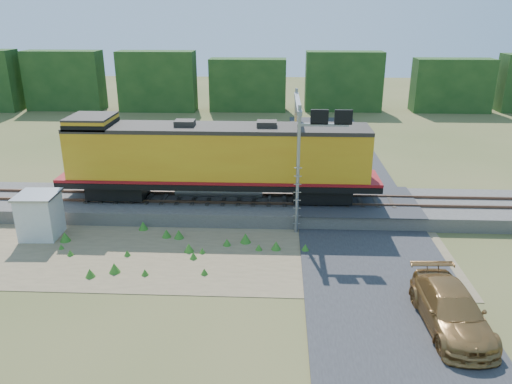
{
  "coord_description": "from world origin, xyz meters",
  "views": [
    {
      "loc": [
        2.32,
        -21.8,
        11.53
      ],
      "look_at": [
        1.15,
        3.0,
        2.4
      ],
      "focal_mm": 35.0,
      "sensor_mm": 36.0,
      "label": 1
    }
  ],
  "objects_px": {
    "shed": "(40,215)",
    "signal_gantry": "(304,130)",
    "locomotive": "(214,158)",
    "car": "(451,310)"
  },
  "relations": [
    {
      "from": "locomotive",
      "to": "signal_gantry",
      "type": "relative_size",
      "value": 2.67
    },
    {
      "from": "shed",
      "to": "car",
      "type": "bearing_deg",
      "value": -22.84
    },
    {
      "from": "locomotive",
      "to": "car",
      "type": "xyz_separation_m",
      "value": [
        10.46,
        -11.21,
        -2.58
      ]
    },
    {
      "from": "shed",
      "to": "signal_gantry",
      "type": "bearing_deg",
      "value": 10.97
    },
    {
      "from": "locomotive",
      "to": "shed",
      "type": "distance_m",
      "value": 9.92
    },
    {
      "from": "signal_gantry",
      "to": "locomotive",
      "type": "bearing_deg",
      "value": 172.67
    },
    {
      "from": "car",
      "to": "signal_gantry",
      "type": "bearing_deg",
      "value": 114.27
    },
    {
      "from": "signal_gantry",
      "to": "car",
      "type": "relative_size",
      "value": 1.34
    },
    {
      "from": "locomotive",
      "to": "shed",
      "type": "height_order",
      "value": "locomotive"
    },
    {
      "from": "shed",
      "to": "signal_gantry",
      "type": "distance_m",
      "value": 14.94
    }
  ]
}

